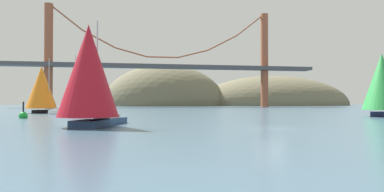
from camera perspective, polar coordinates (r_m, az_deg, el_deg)
The scene contains 9 objects.
ground_plane at distance 28.74m, azimuth 13.15°, elevation -5.34°, with size 360.00×360.00×0.00m, color #426075.
headland_right at distance 176.40m, azimuth 13.55°, elevation -1.54°, with size 80.11×44.00×29.64m, color #6B664C.
headland_center at distance 162.13m, azimuth -4.53°, elevation -1.62°, with size 58.56×44.00×39.09m, color #6B664C.
suspension_bridge at distance 122.58m, azimuth -4.95°, elevation 5.58°, with size 113.15×6.00×35.40m.
sailboat_scarlet_sail at distance 58.28m, azimuth -17.69°, elevation 1.98°, with size 9.15×6.60×9.82m.
sailboat_green_sail at distance 55.81m, azimuth 29.30°, elevation 1.93°, with size 5.88×9.23×10.63m.
sailboat_crimson_sail at distance 30.58m, azimuth -16.86°, elevation 3.63°, with size 6.64×9.59×9.54m.
sailboat_orange_sail at distance 69.06m, azimuth -23.84°, elevation 1.22°, with size 9.47×7.26×10.20m.
channel_buoy at distance 49.74m, azimuth -26.43°, elevation -2.93°, with size 1.10×1.10×2.64m.
Camera 1 is at (-11.41, -26.28, 2.28)m, focal length 31.81 mm.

